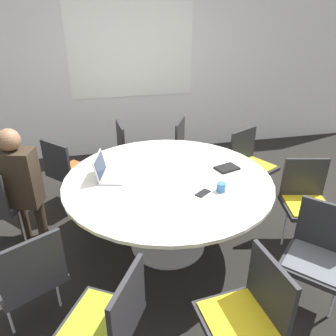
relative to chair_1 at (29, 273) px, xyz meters
The scene contains 17 objects.
ground_plane 1.41m from the chair_1, 31.60° to the left, with size 16.00×16.00×0.00m, color black.
wall_back 3.44m from the chair_1, 70.34° to the left, with size 8.00×0.07×2.70m.
conference_table 1.32m from the chair_1, 31.60° to the left, with size 1.86×1.86×0.75m.
chair_1 is the anchor object (origin of this frame).
chair_2 0.70m from the chair_1, 43.04° to the right, with size 0.59×0.59×0.85m.
chair_3 1.46m from the chair_1, 24.78° to the right, with size 0.46×0.48×0.85m.
chair_4 2.08m from the chair_1, ahead, with size 0.61×0.61×0.85m.
chair_5 2.47m from the chair_1, 10.97° to the left, with size 0.52×0.51×0.85m.
chair_6 2.64m from the chair_1, 30.88° to the left, with size 0.58×0.57×0.85m.
chair_7 2.52m from the chair_1, 48.49° to the left, with size 0.58×0.58×0.85m.
chair_8 2.20m from the chair_1, 64.88° to the left, with size 0.46×0.48×0.85m.
chair_9 1.61m from the chair_1, 83.92° to the left, with size 0.61×0.61×0.85m.
person_0 1.08m from the chair_1, 101.33° to the left, with size 0.40×0.32×1.20m.
laptop 1.06m from the chair_1, 54.24° to the left, with size 0.31×0.37×0.21m.
spiral_notebook 1.88m from the chair_1, 23.55° to the left, with size 0.25×0.21×0.02m.
coffee_cup 1.57m from the chair_1, 13.70° to the left, with size 0.08×0.08×0.08m.
cell_phone 1.41m from the chair_1, 15.11° to the left, with size 0.15×0.14×0.01m.
Camera 1 is at (-0.56, -2.53, 2.14)m, focal length 35.00 mm.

